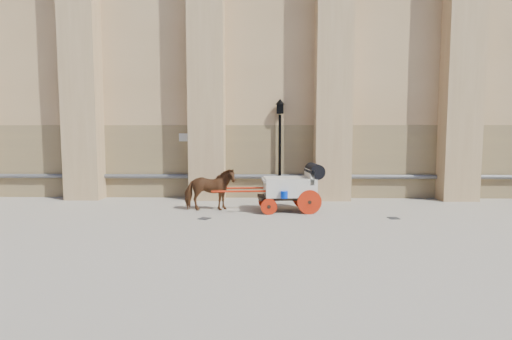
{
  "coord_description": "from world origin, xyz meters",
  "views": [
    {
      "loc": [
        1.28,
        -12.38,
        2.64
      ],
      "look_at": [
        1.01,
        1.16,
        1.41
      ],
      "focal_mm": 28.0,
      "sensor_mm": 36.0,
      "label": 1
    }
  ],
  "objects": [
    {
      "name": "carriage",
      "position": [
        2.28,
        1.13,
        0.88
      ],
      "size": [
        3.81,
        1.43,
        1.64
      ],
      "rotation": [
        0.0,
        0.0,
        0.08
      ],
      "color": "black",
      "rests_on": "ground"
    },
    {
      "name": "street_lamp",
      "position": [
        1.92,
        3.79,
        2.16
      ],
      "size": [
        0.38,
        0.38,
        4.05
      ],
      "color": "black",
      "rests_on": "ground"
    },
    {
      "name": "drain_grate_far",
      "position": [
        5.35,
        0.02,
        0.01
      ],
      "size": [
        0.34,
        0.34,
        0.01
      ],
      "primitive_type": "cube",
      "rotation": [
        0.0,
        0.0,
        0.08
      ],
      "color": "black",
      "rests_on": "ground"
    },
    {
      "name": "drain_grate_near",
      "position": [
        -0.58,
        -0.14,
        0.01
      ],
      "size": [
        0.42,
        0.42,
        0.01
      ],
      "primitive_type": "cube",
      "rotation": [
        0.0,
        0.0,
        -0.43
      ],
      "color": "black",
      "rests_on": "ground"
    },
    {
      "name": "horse",
      "position": [
        -0.59,
        1.2,
        0.74
      ],
      "size": [
        1.82,
        0.98,
        1.47
      ],
      "primitive_type": "imported",
      "rotation": [
        0.0,
        0.0,
        1.68
      ],
      "color": "#5C3218",
      "rests_on": "ground"
    },
    {
      "name": "ground",
      "position": [
        0.0,
        0.0,
        0.0
      ],
      "size": [
        90.0,
        90.0,
        0.0
      ],
      "primitive_type": "plane",
      "color": "gray",
      "rests_on": "ground"
    },
    {
      "name": "cathedral",
      "position": [
        2.07,
        7.81,
        9.01
      ],
      "size": [
        44.8,
        9.2,
        19.2
      ],
      "color": "tan",
      "rests_on": "ground"
    }
  ]
}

